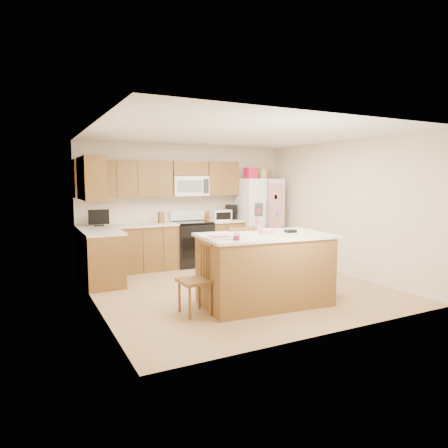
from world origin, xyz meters
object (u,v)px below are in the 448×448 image
island (264,269)px  windsor_chair_left (196,280)px  windsor_chair_back (240,262)px  windsor_chair_right (319,269)px  stove (192,243)px  refrigerator (258,218)px

island → windsor_chair_left: 1.04m
windsor_chair_back → windsor_chair_left: bearing=-150.2°
windsor_chair_back → windsor_chair_right: windsor_chair_back is taller
windsor_chair_right → stove: bearing=108.0°
refrigerator → windsor_chair_left: refrigerator is taller
island → windsor_chair_left: size_ratio=2.00×
stove → windsor_chair_right: (0.94, -2.88, -0.07)m
windsor_chair_left → windsor_chair_back: 1.14m
stove → refrigerator: size_ratio=0.55×
windsor_chair_left → windsor_chair_right: 2.05m
island → windsor_chair_left: island is taller
refrigerator → windsor_chair_right: bearing=-102.7°
windsor_chair_left → windsor_chair_back: (0.99, 0.57, 0.05)m
refrigerator → windsor_chair_back: refrigerator is taller
stove → windsor_chair_left: bearing=-111.4°
windsor_chair_left → stove: bearing=68.6°
island → windsor_chair_right: bearing=0.2°
refrigerator → windsor_chair_back: 2.82m
island → windsor_chair_right: (1.01, 0.00, -0.10)m
island → windsor_chair_back: size_ratio=1.81×
island → windsor_chair_back: island is taller
windsor_chair_back → windsor_chair_right: 1.23m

